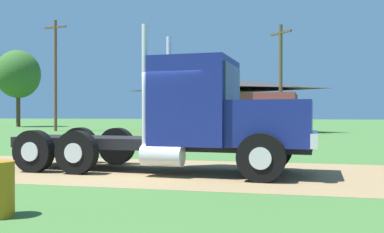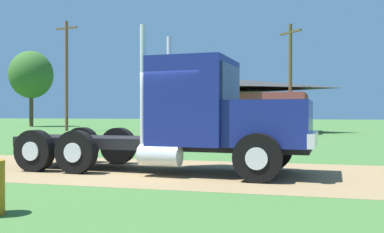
{
  "view_description": "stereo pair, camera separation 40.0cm",
  "coord_description": "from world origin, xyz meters",
  "px_view_note": "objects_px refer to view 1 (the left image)",
  "views": [
    {
      "loc": [
        3.22,
        -10.87,
        1.52
      ],
      "look_at": [
        0.56,
        0.85,
        1.42
      ],
      "focal_mm": 40.68,
      "sensor_mm": 36.0,
      "label": 1
    },
    {
      "loc": [
        3.61,
        -10.78,
        1.52
      ],
      "look_at": [
        0.56,
        0.85,
        1.42
      ],
      "focal_mm": 40.68,
      "sensor_mm": 36.0,
      "label": 2
    }
  ],
  "objects_px": {
    "shed_building": "(225,106)",
    "utility_pole_far": "(281,76)",
    "truck_foreground_white": "(198,120)",
    "utility_pole_near": "(55,73)"
  },
  "relations": [
    {
      "from": "shed_building",
      "to": "utility_pole_far",
      "type": "relative_size",
      "value": 1.55
    },
    {
      "from": "shed_building",
      "to": "truck_foreground_white",
      "type": "bearing_deg",
      "value": -83.08
    },
    {
      "from": "truck_foreground_white",
      "to": "shed_building",
      "type": "distance_m",
      "value": 24.82
    },
    {
      "from": "truck_foreground_white",
      "to": "utility_pole_near",
      "type": "height_order",
      "value": "utility_pole_near"
    },
    {
      "from": "truck_foreground_white",
      "to": "utility_pole_near",
      "type": "distance_m",
      "value": 28.7
    },
    {
      "from": "truck_foreground_white",
      "to": "utility_pole_far",
      "type": "height_order",
      "value": "utility_pole_far"
    },
    {
      "from": "truck_foreground_white",
      "to": "utility_pole_far",
      "type": "distance_m",
      "value": 21.99
    },
    {
      "from": "shed_building",
      "to": "utility_pole_far",
      "type": "distance_m",
      "value": 5.85
    },
    {
      "from": "utility_pole_near",
      "to": "utility_pole_far",
      "type": "height_order",
      "value": "utility_pole_near"
    },
    {
      "from": "utility_pole_far",
      "to": "utility_pole_near",
      "type": "bearing_deg",
      "value": 177.14
    }
  ]
}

